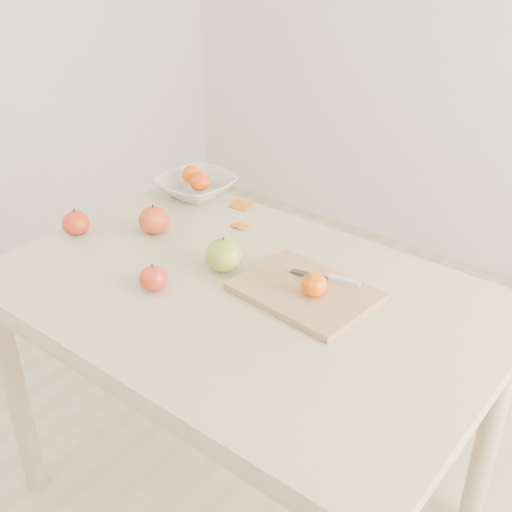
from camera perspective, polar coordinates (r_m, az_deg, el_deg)
The scene contains 14 objects.
ground at distance 2.03m, azimuth -0.94°, elevation -21.11°, with size 3.50×3.50×0.00m, color #C6B293.
table at distance 1.58m, azimuth -1.14°, elevation -6.03°, with size 1.20×0.80×0.75m.
cutting_board at distance 1.50m, azimuth 4.37°, elevation -3.19°, with size 0.31×0.23×0.02m, color #A98554.
board_tangerine at distance 1.46m, azimuth 5.17°, elevation -2.55°, with size 0.06×0.06×0.05m, color orange.
fruit_bowl at distance 2.00m, azimuth -5.33°, elevation 6.21°, with size 0.23×0.23×0.06m, color silver.
bowl_tangerine_near at distance 2.02m, azimuth -5.70°, elevation 7.23°, with size 0.07×0.07×0.06m, color #D85407.
bowl_tangerine_far at distance 1.96m, azimuth -5.03°, elevation 6.61°, with size 0.06×0.06×0.06m, color #D84207.
orange_peel_a at distance 1.92m, azimuth -1.39°, elevation 4.43°, with size 0.06×0.04×0.00m, color #C7660E.
orange_peel_b at distance 1.80m, azimuth -1.44°, elevation 2.62°, with size 0.04×0.04×0.00m, color #D75E0F.
paring_knife at distance 1.53m, azimuth 7.35°, elevation -2.13°, with size 0.17×0.06×0.01m.
apple_green at distance 1.58m, azimuth -2.88°, elevation 0.09°, with size 0.09×0.09×0.08m, color #61901F.
apple_red_c at distance 1.53m, azimuth -9.11°, elevation -1.95°, with size 0.07×0.07×0.06m, color maroon.
apple_red_b at distance 1.78m, azimuth -9.06°, elevation 3.17°, with size 0.09×0.09×0.08m, color #A32719.
apple_red_d at distance 1.82m, azimuth -15.73°, elevation 2.86°, with size 0.07×0.07×0.07m, color maroon.
Camera 1 is at (0.82, -0.98, 1.57)m, focal length 45.00 mm.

